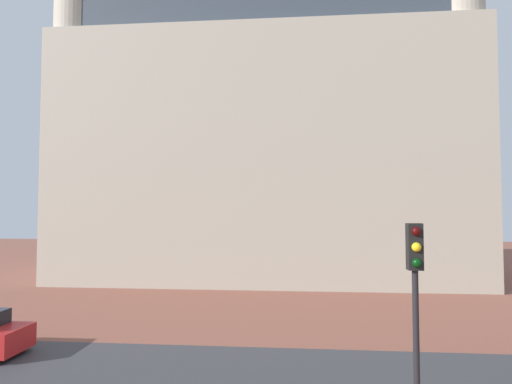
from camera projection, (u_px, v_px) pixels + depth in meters
ground_plane at (262, 373)px, 13.06m from camera, size 120.00×120.00×0.00m
street_asphalt_strip at (260, 383)px, 12.30m from camera, size 120.00×6.38×0.00m
landmark_building at (264, 139)px, 33.37m from camera, size 29.86×13.08×37.05m
traffic_light_pole at (416, 299)px, 8.09m from camera, size 0.28×0.34×4.77m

